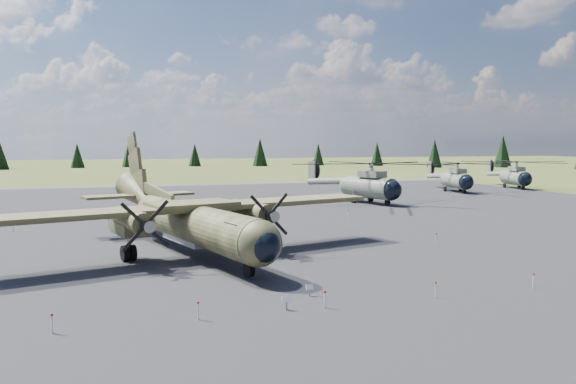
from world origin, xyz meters
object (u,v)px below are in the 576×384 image
object	(u,v)px
helicopter_near	(369,174)
helicopter_far	(515,169)
helicopter_mid	(456,171)
transport_plane	(187,215)

from	to	relation	value
helicopter_near	helicopter_far	world-z (taller)	helicopter_near
helicopter_near	helicopter_far	bearing A→B (deg)	5.51
helicopter_near	helicopter_mid	world-z (taller)	helicopter_near
helicopter_mid	helicopter_far	size ratio (longest dim) A/B	0.99
helicopter_near	helicopter_mid	xyz separation A→B (m)	(20.84, 11.45, -0.42)
helicopter_mid	helicopter_far	distance (m)	14.47
helicopter_mid	transport_plane	bearing A→B (deg)	-132.05
helicopter_far	helicopter_near	bearing A→B (deg)	-143.13
transport_plane	helicopter_mid	xyz separation A→B (m)	(47.63, 37.84, 0.67)
transport_plane	helicopter_mid	distance (m)	60.84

